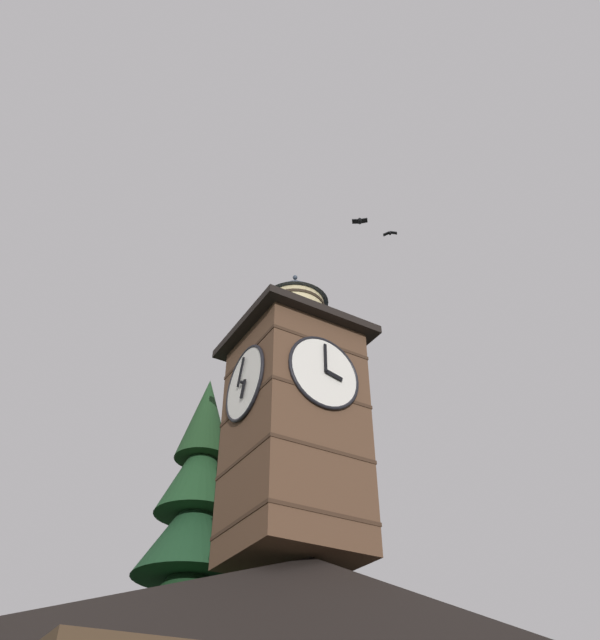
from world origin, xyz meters
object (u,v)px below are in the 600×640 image
Objects in this scene: clock_tower at (294,416)px; flying_bird_high at (390,233)px; pine_tree_behind at (184,638)px; flying_bird_low at (360,221)px; moon at (261,559)px.

flying_bird_high is (-4.13, 0.39, 9.18)m from clock_tower.
pine_tree_behind is 15.91m from flying_bird_high.
clock_tower is 6.46m from flying_bird_low.
clock_tower is 0.68× the size of pine_tree_behind.
moon reaches higher than flying_bird_low.
pine_tree_behind is 7.94× the size of moon.
pine_tree_behind is at bearing -76.37° from flying_bird_low.
moon is at bearing -121.13° from pine_tree_behind.
pine_tree_behind is at bearing -41.11° from flying_bird_high.
moon is 35.16m from flying_bird_low.
moon is (-14.30, -29.52, 5.75)m from clock_tower.
flying_bird_high is (10.16, 29.91, 3.43)m from moon.
flying_bird_low is at bearing 103.63° from pine_tree_behind.
flying_bird_low is at bearing 35.76° from flying_bird_high.
flying_bird_low is at bearing 102.95° from clock_tower.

